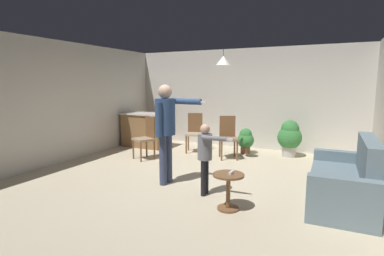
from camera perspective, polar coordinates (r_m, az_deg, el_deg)
ground at (r=5.75m, az=-0.03°, el=-9.49°), size 7.68×7.68×0.00m
wall_back at (r=8.47m, az=9.48°, el=5.50°), size 6.40×0.10×2.70m
wall_left at (r=7.45m, az=-22.85°, el=4.56°), size 0.10×6.40×2.70m
couch_floral at (r=5.02m, az=27.02°, el=-9.18°), size 0.88×1.81×1.00m
kitchen_counter at (r=8.56m, az=-8.94°, el=-0.33°), size 1.26×0.66×0.95m
side_table_by_couch at (r=4.34m, az=6.88°, el=-11.05°), size 0.44×0.44×0.52m
person_adult at (r=5.25m, az=-4.93°, el=0.92°), size 0.87×0.51×1.75m
person_child at (r=4.76m, az=2.58°, el=-4.43°), size 0.60×0.33×1.14m
dining_chair_by_counter at (r=7.16m, az=-8.64°, el=-1.49°), size 0.56×0.56×1.00m
dining_chair_near_wall at (r=7.81m, az=0.49°, el=-0.56°), size 0.53×0.53×1.00m
dining_chair_centre_back at (r=7.20m, az=6.82°, el=-1.40°), size 0.57×0.57×1.00m
potted_plant_corner at (r=7.77m, az=10.10°, el=-2.16°), size 0.42×0.42×0.64m
potted_plant_by_wall at (r=7.68m, az=17.98°, el=-1.56°), size 0.58×0.58×0.89m
spare_remote_on_table at (r=4.28m, az=7.45°, el=-8.36°), size 0.04×0.13×0.04m
ceiling_light_pendant at (r=6.60m, az=5.94°, el=12.58°), size 0.32×0.32×0.55m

